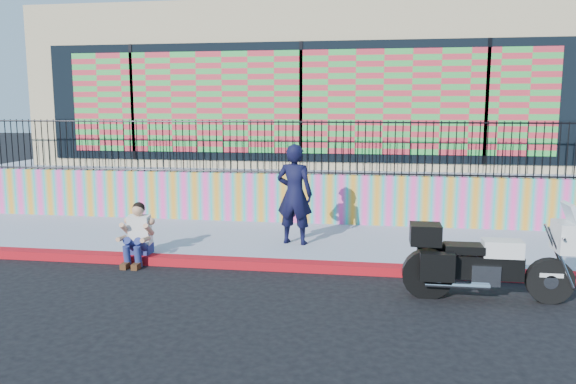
# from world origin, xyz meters

# --- Properties ---
(ground) EXTENTS (90.00, 90.00, 0.00)m
(ground) POSITION_xyz_m (0.00, 0.00, 0.00)
(ground) COLOR black
(ground) RESTS_ON ground
(red_curb) EXTENTS (16.00, 0.30, 0.15)m
(red_curb) POSITION_xyz_m (0.00, 0.00, 0.07)
(red_curb) COLOR #A10B0C
(red_curb) RESTS_ON ground
(sidewalk) EXTENTS (16.00, 3.00, 0.15)m
(sidewalk) POSITION_xyz_m (0.00, 1.65, 0.07)
(sidewalk) COLOR #888FA3
(sidewalk) RESTS_ON ground
(mural_wall) EXTENTS (16.00, 0.20, 1.10)m
(mural_wall) POSITION_xyz_m (0.00, 3.25, 0.70)
(mural_wall) COLOR #FB42A2
(mural_wall) RESTS_ON sidewalk
(metal_fence) EXTENTS (15.80, 0.04, 1.20)m
(metal_fence) POSITION_xyz_m (0.00, 3.25, 1.85)
(metal_fence) COLOR black
(metal_fence) RESTS_ON mural_wall
(elevated_platform) EXTENTS (16.00, 10.00, 1.25)m
(elevated_platform) POSITION_xyz_m (0.00, 8.35, 0.62)
(elevated_platform) COLOR #888FA3
(elevated_platform) RESTS_ON ground
(storefront_building) EXTENTS (14.00, 8.06, 4.00)m
(storefront_building) POSITION_xyz_m (0.00, 8.13, 3.25)
(storefront_building) COLOR tan
(storefront_building) RESTS_ON elevated_platform
(police_motorcycle) EXTENTS (2.33, 0.77, 1.45)m
(police_motorcycle) POSITION_xyz_m (3.35, -1.04, 0.61)
(police_motorcycle) COLOR black
(police_motorcycle) RESTS_ON ground
(police_officer) EXTENTS (0.76, 0.57, 1.91)m
(police_officer) POSITION_xyz_m (0.27, 1.27, 1.11)
(police_officer) COLOR black
(police_officer) RESTS_ON sidewalk
(seated_man) EXTENTS (0.54, 0.71, 1.06)m
(seated_man) POSITION_xyz_m (-2.33, -0.09, 0.45)
(seated_man) COLOR navy
(seated_man) RESTS_ON ground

